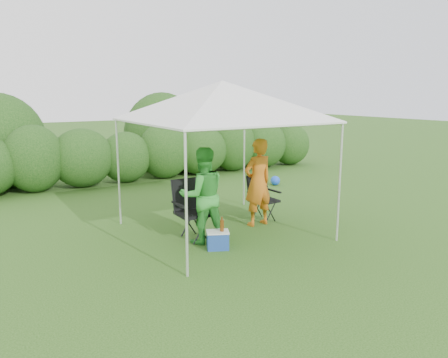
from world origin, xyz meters
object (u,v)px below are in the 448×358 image
woman (203,195)px  chair_left (192,205)px  cooler (218,240)px  chair_right (261,194)px  canopy (222,101)px  man (258,182)px

woman → chair_left: bearing=-67.2°
chair_left → cooler: bearing=-82.3°
chair_right → chair_left: bearing=-173.3°
woman → cooler: bearing=107.2°
woman → chair_right: bearing=-147.7°
canopy → chair_left: bearing=179.0°
man → woman: bearing=9.8°
man → chair_left: bearing=-2.7°
canopy → chair_right: 2.27m
chair_left → cooler: 0.89m
chair_left → cooler: size_ratio=2.39×
chair_left → woman: (0.06, -0.31, 0.24)m
chair_right → cooler: chair_right is taller
chair_left → chair_right: bearing=10.5°
chair_left → woman: bearing=-79.0°
man → cooler: 1.74m
chair_left → man: bearing=1.0°
woman → cooler: 0.83m
canopy → man: (0.83, 0.02, -1.59)m
woman → canopy: bearing=-140.2°
chair_right → man: size_ratio=0.53×
chair_left → woman: 0.40m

